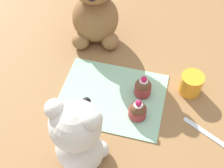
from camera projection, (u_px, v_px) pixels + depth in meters
name	position (u px, v px, depth m)	size (l,w,h in m)	color
ground_plane	(112.00, 97.00, 0.84)	(4.00, 4.00, 0.00)	olive
knitted_placemat	(112.00, 96.00, 0.84)	(0.28, 0.22, 0.01)	#8EBC99
teddy_bear_cream	(78.00, 137.00, 0.64)	(0.11, 0.12, 0.22)	beige
teddy_bear_tan	(94.00, 2.00, 0.87)	(0.16, 0.16, 0.29)	olive
cupcake_near_cream_bear	(138.00, 110.00, 0.78)	(0.05, 0.05, 0.06)	#993333
cupcake_near_tan_bear	(143.00, 87.00, 0.82)	(0.04, 0.04, 0.07)	#993333
juice_glass	(191.00, 84.00, 0.83)	(0.06, 0.06, 0.06)	orange
teaspoon	(204.00, 132.00, 0.77)	(0.12, 0.01, 0.01)	silver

